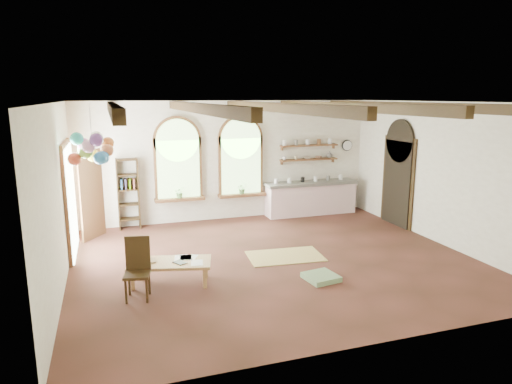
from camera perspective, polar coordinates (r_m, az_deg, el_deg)
name	(u,v)px	position (r m, az deg, el deg)	size (l,w,h in m)	color
floor	(274,260)	(9.53, 2.27, -8.45)	(8.00, 8.00, 0.00)	brown
ceiling_beams	(275,107)	(8.94, 2.44, 10.52)	(6.20, 6.80, 0.18)	#3A2812
window_left	(178,162)	(12.04, -9.71, 3.70)	(1.30, 0.28, 2.20)	brown
window_right	(241,159)	(12.40, -1.91, 4.10)	(1.30, 0.28, 2.20)	brown
left_doorway	(70,200)	(10.42, -22.21, -0.98)	(0.10, 1.90, 2.50)	brown
right_doorway	(397,183)	(12.35, 17.22, 1.04)	(0.10, 1.30, 2.40)	black
kitchen_counter	(311,198)	(13.10, 6.84, -0.70)	(2.68, 0.62, 0.94)	silver
wall_shelf_lower	(309,159)	(13.07, 6.62, 4.06)	(1.70, 0.24, 0.04)	brown
wall_shelf_upper	(309,145)	(13.02, 6.66, 5.81)	(1.70, 0.24, 0.04)	brown
wall_clock	(347,145)	(13.66, 11.32, 5.73)	(0.32, 0.32, 0.04)	black
bookshelf	(128,194)	(11.94, -15.69, -0.21)	(0.53, 0.32, 1.80)	#3A2812
coffee_table	(170,264)	(8.41, -10.71, -8.84)	(1.57, 1.00, 0.42)	tan
side_chair	(138,281)	(7.96, -14.56, -10.77)	(0.49, 0.49, 1.04)	#3A2812
floor_mat	(285,256)	(9.72, 3.66, -8.00)	(1.55, 0.96, 0.02)	tan
floor_cushion	(321,277)	(8.62, 8.13, -10.49)	(0.56, 0.56, 0.10)	gray
water_jug_a	(350,203)	(13.73, 11.66, -1.35)	(0.27, 0.27, 0.52)	#5074AC
water_jug_b	(349,203)	(13.72, 11.60, -1.31)	(0.28, 0.28, 0.55)	#5074AC
balloon_cluster	(92,149)	(9.22, -19.80, 5.12)	(0.86, 0.89, 1.15)	white
table_book	(145,261)	(8.47, -13.66, -8.39)	(0.18, 0.26, 0.02)	olive
tablet	(180,262)	(8.30, -9.48, -8.68)	(0.16, 0.23, 0.01)	black
potted_plant_left	(180,192)	(12.07, -9.51, -0.04)	(0.27, 0.23, 0.30)	#598C4C
potted_plant_right	(242,188)	(12.43, -1.75, 0.46)	(0.27, 0.23, 0.30)	#598C4C
shelf_cup_a	(284,158)	(12.76, 3.56, 4.24)	(0.12, 0.10, 0.10)	white
shelf_cup_b	(296,158)	(12.90, 5.01, 4.29)	(0.10, 0.10, 0.09)	beige
shelf_bowl_a	(307,158)	(13.04, 6.42, 4.26)	(0.22, 0.22, 0.05)	beige
shelf_bowl_b	(318,157)	(13.19, 7.81, 4.33)	(0.20, 0.20, 0.06)	#8C664C
shelf_vase	(330,155)	(13.34, 9.18, 4.65)	(0.18, 0.18, 0.19)	slate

